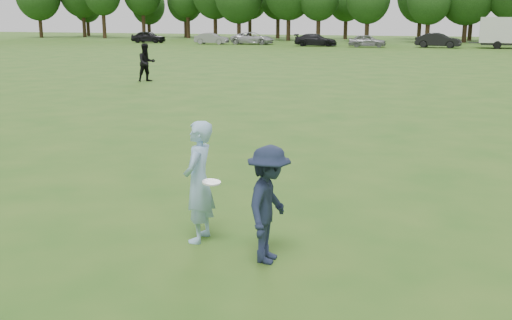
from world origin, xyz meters
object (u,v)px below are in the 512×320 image
object	(u,v)px
car_e	(367,41)
car_d	(316,40)
player_far_a	(146,63)
car_f	(438,40)
car_a	(148,37)
car_c	(253,38)
car_b	(212,39)
thrower	(199,182)
defender	(269,204)

from	to	relation	value
car_e	car_d	bearing A→B (deg)	80.76
player_far_a	car_d	bearing A→B (deg)	40.96
player_far_a	car_f	distance (m)	42.38
car_d	car_f	world-z (taller)	car_f
car_a	car_f	bearing A→B (deg)	-92.13
car_d	car_c	bearing A→B (deg)	71.67
player_far_a	car_b	world-z (taller)	player_far_a
player_far_a	car_d	size ratio (longest dim) A/B	0.41
thrower	player_far_a	distance (m)	22.95
car_a	car_e	bearing A→B (deg)	-95.27
thrower	car_b	size ratio (longest dim) A/B	0.44
car_d	car_e	distance (m)	5.85
thrower	player_far_a	xyz separation A→B (m)	(-12.01, 19.56, 0.06)
car_e	car_f	world-z (taller)	car_f
player_far_a	car_a	world-z (taller)	player_far_a
car_c	car_d	distance (m)	8.39
player_far_a	car_e	distance (m)	39.45
car_b	car_c	distance (m)	4.98
car_d	thrower	bearing A→B (deg)	-173.41
car_b	car_d	size ratio (longest dim) A/B	0.85
defender	car_f	bearing A→B (deg)	-0.07
car_a	car_d	world-z (taller)	car_a
player_far_a	car_f	size ratio (longest dim) A/B	0.41
player_far_a	car_a	bearing A→B (deg)	68.96
car_e	car_f	xyz separation A→B (m)	(7.32, 1.43, 0.08)
car_f	player_far_a	bearing A→B (deg)	170.30
thrower	car_f	xyz separation A→B (m)	(0.21, 60.14, -0.13)
car_a	car_f	size ratio (longest dim) A/B	0.92
thrower	defender	xyz separation A→B (m)	(1.22, -0.40, -0.10)
car_b	car_e	size ratio (longest dim) A/B	1.01
car_e	defender	bearing A→B (deg)	-177.80
thrower	car_b	bearing A→B (deg)	-160.75
defender	thrower	bearing A→B (deg)	70.77
thrower	car_d	size ratio (longest dim) A/B	0.38
car_c	car_e	size ratio (longest dim) A/B	1.27
car_d	car_f	bearing A→B (deg)	-91.09
car_b	car_e	world-z (taller)	car_e
car_b	car_c	size ratio (longest dim) A/B	0.79
player_far_a	car_c	size ratio (longest dim) A/B	0.38
player_far_a	car_e	xyz separation A→B (m)	(4.90, 39.15, -0.28)
player_far_a	car_b	xyz separation A→B (m)	(-13.98, 40.15, -0.30)
thrower	car_b	xyz separation A→B (m)	(-25.99, 59.71, -0.23)
car_a	defender	bearing A→B (deg)	-150.50
car_f	car_b	bearing A→B (deg)	97.98
player_far_a	car_e	world-z (taller)	player_far_a
car_d	car_e	world-z (taller)	car_d
car_c	car_d	bearing A→B (deg)	-105.54
thrower	car_d	world-z (taller)	thrower
car_b	thrower	bearing A→B (deg)	-160.21
thrower	player_far_a	size ratio (longest dim) A/B	0.94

